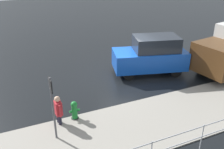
# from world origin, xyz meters

# --- Properties ---
(ground_plane) EXTENTS (60.00, 60.00, 0.00)m
(ground_plane) POSITION_xyz_m (0.00, 0.00, 0.00)
(ground_plane) COLOR black
(kerb_strip) EXTENTS (24.00, 3.20, 0.04)m
(kerb_strip) POSITION_xyz_m (0.00, 4.20, 0.02)
(kerb_strip) COLOR gray
(kerb_strip) RESTS_ON ground
(moving_hatchback) EXTENTS (4.21, 2.67, 2.06)m
(moving_hatchback) POSITION_xyz_m (-1.44, 0.21, 1.03)
(moving_hatchback) COLOR blue
(moving_hatchback) RESTS_ON ground
(fire_hydrant) EXTENTS (0.42, 0.31, 0.80)m
(fire_hydrant) POSITION_xyz_m (3.65, 2.79, 0.40)
(fire_hydrant) COLOR #197A2D
(fire_hydrant) RESTS_ON ground
(pedestrian) EXTENTS (0.27, 0.57, 1.22)m
(pedestrian) POSITION_xyz_m (4.28, 2.85, 0.68)
(pedestrian) COLOR #B2262D
(pedestrian) RESTS_ON ground
(sign_post) EXTENTS (0.07, 0.44, 2.40)m
(sign_post) POSITION_xyz_m (4.58, 3.65, 1.58)
(sign_post) COLOR #4C4C51
(sign_post) RESTS_ON ground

